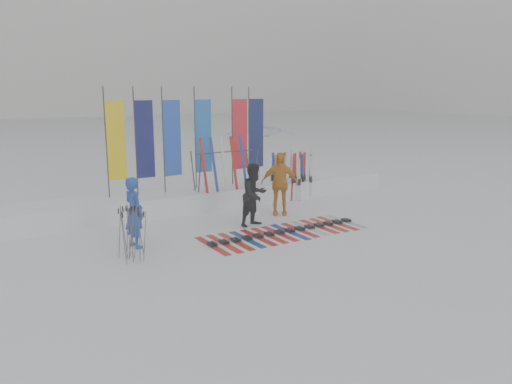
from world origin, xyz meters
TOP-DOWN VIEW (x-y plane):
  - ground at (0.00, 0.00)m, footprint 120.00×120.00m
  - snow_bank at (0.00, 4.60)m, footprint 14.00×1.60m
  - person_blue at (-3.15, 1.68)m, footprint 0.51×0.69m
  - person_black at (0.29, 1.82)m, footprint 0.99×0.85m
  - person_yellow at (1.58, 2.50)m, footprint 1.19×0.97m
  - tent_canopy at (3.25, 6.21)m, footprint 2.95×3.00m
  - ski_row at (0.57, 0.77)m, footprint 4.45×1.69m
  - pole_cluster at (-3.49, 0.86)m, footprint 0.59×0.73m
  - feather_flags at (-0.26, 4.76)m, footprint 5.34×0.20m
  - ski_rack at (0.65, 4.20)m, footprint 2.04×0.80m
  - upright_skis at (3.34, 4.24)m, footprint 1.57×1.19m

SIDE VIEW (x-z plane):
  - ground at x=0.00m, z-range 0.00..0.00m
  - ski_row at x=0.57m, z-range 0.00..0.07m
  - snow_bank at x=0.00m, z-range 0.00..0.60m
  - pole_cluster at x=-3.49m, z-range -0.03..1.22m
  - upright_skis at x=3.34m, z-range -0.04..1.59m
  - person_blue at x=-3.15m, z-range 0.00..1.71m
  - person_black at x=0.29m, z-range 0.00..1.74m
  - person_yellow at x=1.58m, z-range 0.00..1.90m
  - tent_canopy at x=3.25m, z-range 0.00..2.49m
  - ski_rack at x=0.65m, z-range 0.77..2.00m
  - feather_flags at x=-0.26m, z-range 0.64..3.84m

